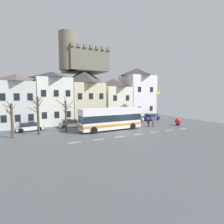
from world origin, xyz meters
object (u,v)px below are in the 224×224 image
townhouse_01 (53,98)px  townhouse_02 (85,97)px  bare_tree_02 (66,115)px  townhouse_04 (137,93)px  bare_tree_00 (12,120)px  bus_shelter (125,108)px  flagpole (156,104)px  pedestrian_02 (141,119)px  townhouse_00 (17,101)px  pedestrian_03 (148,122)px  parked_car_03 (133,119)px  transit_bus (111,119)px  pedestrian_01 (153,122)px  pedestrian_00 (129,121)px  parked_car_00 (71,123)px  public_bench (116,121)px  hilltop_castle (84,90)px  parked_car_01 (151,117)px  harbour_buoy (178,121)px  parked_car_02 (29,127)px  bare_tree_01 (38,114)px  townhouse_03 (114,99)px

townhouse_01 → townhouse_02: size_ratio=0.96×
townhouse_01 → bare_tree_02: size_ratio=1.87×
townhouse_04 → bare_tree_00: (-26.08, -9.17, -3.46)m
bus_shelter → flagpole: (7.91, 0.30, 0.55)m
bare_tree_02 → pedestrian_02: bearing=1.9°
townhouse_00 → pedestrian_03: (19.71, -10.47, -3.63)m
townhouse_01 → parked_car_03: (14.43, -5.35, -4.21)m
townhouse_00 → transit_bus: townhouse_00 is taller
townhouse_01 → pedestrian_01: bearing=-38.2°
transit_bus → pedestrian_00: 4.96m
parked_car_00 → pedestrian_03: pedestrian_03 is taller
townhouse_01 → flagpole: townhouse_01 is taller
townhouse_02 → transit_bus: size_ratio=1.02×
townhouse_02 → pedestrian_02: townhouse_02 is taller
transit_bus → public_bench: 6.99m
hilltop_castle → pedestrian_00: (-0.86, -25.27, -6.09)m
townhouse_00 → townhouse_02: 12.41m
hilltop_castle → transit_bus: 27.96m
townhouse_02 → pedestrian_00: 11.07m
transit_bus → parked_car_01: size_ratio=2.42×
flagpole → bare_tree_00: (-26.12, -2.42, -1.32)m
pedestrian_00 → pedestrian_02: size_ratio=0.94×
townhouse_00 → parked_car_01: size_ratio=2.18×
bare_tree_02 → pedestrian_03: bearing=-10.4°
pedestrian_01 → harbour_buoy: (4.67, -1.21, -0.15)m
bus_shelter → parked_car_02: bus_shelter is taller
townhouse_02 → parked_car_02: 12.93m
transit_bus → bus_shelter: size_ratio=2.55×
parked_car_02 → flagpole: flagpole is taller
flagpole → parked_car_02: bearing=176.2°
townhouse_01 → pedestrian_00: 14.85m
pedestrian_01 → bare_tree_01: (-18.08, 2.74, 1.92)m
parked_car_02 → bare_tree_01: (0.97, -3.57, 2.18)m
townhouse_00 → parked_car_01: townhouse_00 is taller
pedestrian_00 → pedestrian_01: (3.16, -2.59, 0.06)m
townhouse_00 → townhouse_01: townhouse_01 is taller
townhouse_01 → bare_tree_01: size_ratio=1.85×
bus_shelter → bare_tree_00: bearing=-173.4°
pedestrian_02 → hilltop_castle: bearing=95.1°
parked_car_03 → harbour_buoy: harbour_buoy is taller
parked_car_03 → public_bench: parked_car_03 is taller
townhouse_02 → townhouse_04: bearing=-0.5°
townhouse_03 → bus_shelter: (-1.61, -7.13, -1.38)m
pedestrian_01 → townhouse_02: bearing=124.9°
townhouse_01 → bus_shelter: townhouse_01 is taller
transit_bus → bus_shelter: bus_shelter is taller
pedestrian_02 → public_bench: pedestrian_02 is taller
townhouse_04 → harbour_buoy: size_ratio=8.75×
townhouse_04 → harbour_buoy: (-0.20, -12.66, -5.07)m
harbour_buoy → pedestrian_00: bearing=154.1°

